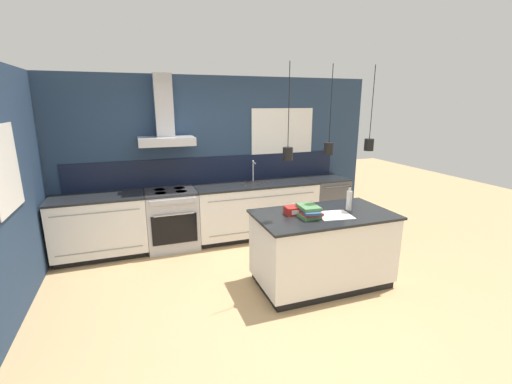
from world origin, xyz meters
name	(u,v)px	position (x,y,z in m)	size (l,w,h in m)	color
ground_plane	(251,293)	(0.00, 0.00, 0.00)	(16.00, 16.00, 0.00)	tan
wall_back	(209,156)	(-0.03, 2.00, 1.36)	(5.60, 2.19, 2.60)	navy
wall_left	(10,190)	(-2.43, 0.70, 1.30)	(0.08, 3.80, 2.60)	navy
counter_run_left	(100,226)	(-1.73, 1.69, 0.46)	(1.29, 0.64, 0.91)	black
counter_run_sink	(257,209)	(0.67, 1.69, 0.46)	(2.03, 0.64, 1.27)	black
oven_range	(172,219)	(-0.71, 1.69, 0.46)	(0.75, 0.66, 0.91)	#B5B5BA
dishwasher	(326,202)	(1.99, 1.69, 0.46)	(0.62, 0.65, 0.91)	#4C4C51
kitchen_island	(322,248)	(0.90, -0.06, 0.46)	(1.65, 0.92, 0.91)	black
bottle_on_island	(349,200)	(1.26, -0.03, 1.04)	(0.07, 0.07, 0.30)	silver
book_stack	(309,211)	(0.67, -0.11, 0.98)	(0.25, 0.37, 0.13)	#4C7F4C
red_supply_box	(294,210)	(0.54, 0.03, 0.96)	(0.21, 0.16, 0.09)	red
paper_pile	(334,215)	(0.97, -0.16, 0.91)	(0.43, 0.40, 0.01)	silver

